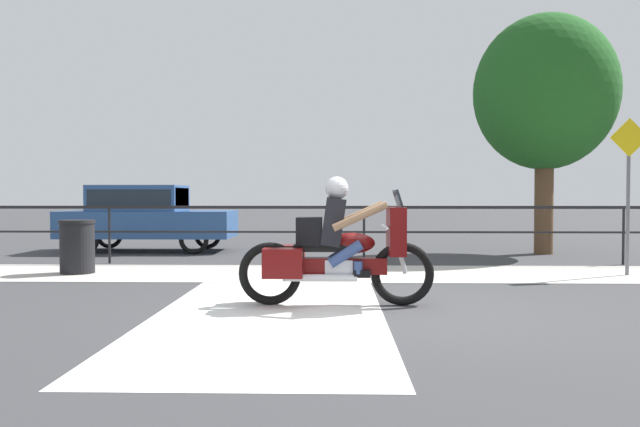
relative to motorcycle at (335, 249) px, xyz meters
The scene contains 9 objects.
ground_plane 0.94m from the motorcycle, 25.25° to the right, with size 120.00×120.00×0.00m, color #38383A.
sidewalk_band 3.26m from the motorcycle, 79.62° to the left, with size 44.00×2.40×0.01m, color #B7B2A8.
crosswalk_band 1.13m from the motorcycle, 148.20° to the right, with size 2.61×6.00×0.01m, color silver.
fence_railing 4.71m from the motorcycle, 83.00° to the left, with size 36.00×0.05×1.16m.
motorcycle is the anchor object (origin of this frame).
parked_car 8.73m from the motorcycle, 122.11° to the left, with size 4.10×1.71×1.61m.
trash_bin 5.42m from the motorcycle, 146.07° to the left, with size 0.61×0.61×0.94m.
street_sign 5.87m from the motorcycle, 30.97° to the left, with size 0.65×0.06×2.67m.
tree_behind_sign 9.00m from the motorcycle, 54.92° to the left, with size 3.26×3.26×5.55m.
Camera 1 is at (-0.59, -7.43, 1.36)m, focal length 35.00 mm.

